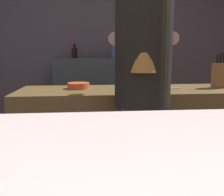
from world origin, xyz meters
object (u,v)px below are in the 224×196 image
(bottle_hot_sauce, at_px, (119,51))
(bottle_vinegar, at_px, (74,52))
(chefs_knife, at_px, (166,89))
(mixing_bowl, at_px, (78,86))
(knife_block, at_px, (219,75))
(bartender, at_px, (142,86))
(bottle_olive_oil, at_px, (114,52))

(bottle_hot_sauce, bearing_deg, bottle_vinegar, -166.61)
(chefs_knife, bearing_deg, mixing_bowl, 153.68)
(knife_block, relative_size, mixing_bowl, 1.67)
(mixing_bowl, xyz_separation_m, bottle_vinegar, (-0.08, 1.10, 0.28))
(chefs_knife, bearing_deg, bartender, -142.07)
(mixing_bowl, xyz_separation_m, bottle_hot_sauce, (0.48, 1.23, 0.29))
(chefs_knife, distance_m, bottle_hot_sauce, 1.39)
(bottle_vinegar, height_order, bottle_hot_sauce, bottle_hot_sauce)
(bartender, height_order, chefs_knife, bartender)
(bottle_olive_oil, xyz_separation_m, bottle_hot_sauce, (0.07, 0.07, 0.01))
(bartender, relative_size, chefs_knife, 7.12)
(bartender, relative_size, bottle_vinegar, 9.49)
(mixing_bowl, distance_m, bottle_vinegar, 1.13)
(knife_block, distance_m, bottle_olive_oil, 1.44)
(knife_block, height_order, bottle_hot_sauce, bottle_hot_sauce)
(bartender, distance_m, bottle_hot_sauce, 1.76)
(chefs_knife, height_order, bottle_olive_oil, bottle_olive_oil)
(bartender, relative_size, bottle_hot_sauce, 7.61)
(bottle_olive_oil, bearing_deg, chefs_knife, -77.33)
(chefs_knife, relative_size, bottle_olive_oil, 1.27)
(chefs_knife, bearing_deg, bottle_olive_oil, 85.28)
(bartender, xyz_separation_m, bottle_hot_sauce, (0.07, 1.74, 0.24))
(bartender, distance_m, bottle_vinegar, 1.70)
(mixing_bowl, distance_m, bottle_hot_sauce, 1.35)
(bartender, bearing_deg, bottle_vinegar, 27.65)
(bartender, xyz_separation_m, bottle_vinegar, (-0.49, 1.61, 0.22))
(chefs_knife, xyz_separation_m, bottle_olive_oil, (-0.29, 1.27, 0.30))
(knife_block, bearing_deg, bottle_vinegar, 137.01)
(mixing_bowl, height_order, bottle_hot_sauce, bottle_hot_sauce)
(knife_block, xyz_separation_m, chefs_knife, (-0.46, -0.06, -0.10))
(chefs_knife, relative_size, bottle_hot_sauce, 1.07)
(bartender, bearing_deg, knife_block, -47.12)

